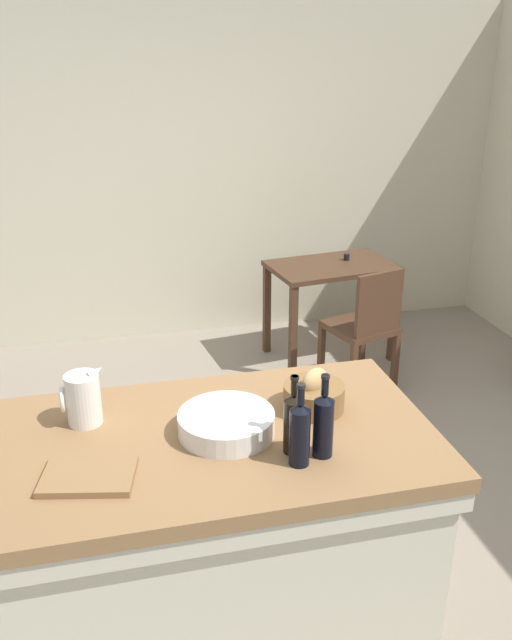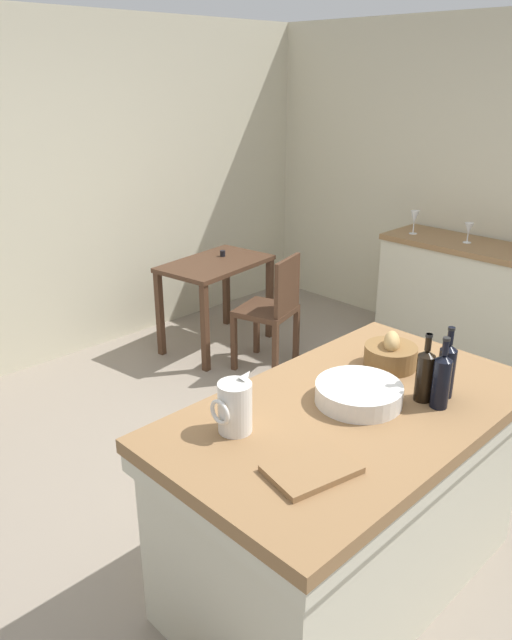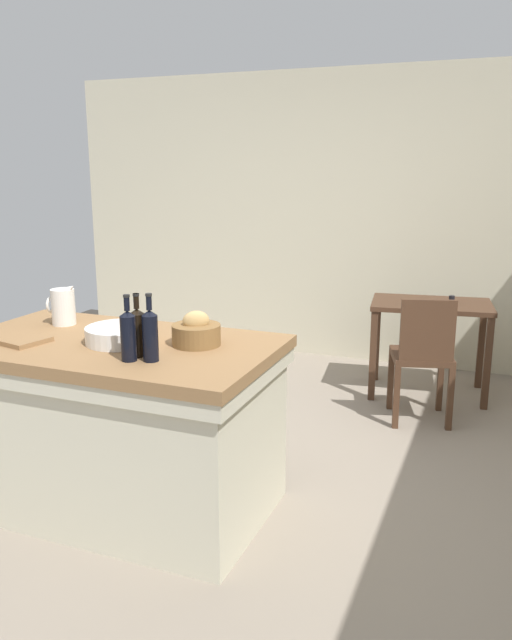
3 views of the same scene
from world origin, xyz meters
name	(u,v)px [view 1 (image 1 of 3)]	position (x,y,z in m)	size (l,w,h in m)	color
ground_plane	(269,525)	(0.00, 0.00, 0.00)	(6.76, 6.76, 0.00)	gray
wall_back	(186,175)	(0.00, 2.60, 1.30)	(5.32, 0.12, 2.60)	beige
island_table	(217,526)	(-0.35, -0.53, 0.49)	(1.64, 0.94, 0.90)	olive
writing_desk	(331,280)	(0.95, 1.82, 0.62)	(0.97, 0.68, 0.79)	#472D1E
wooden_chair	(365,326)	(0.98, 1.20, 0.50)	(0.50, 0.50, 0.91)	#472D1E
pitcher	(83,398)	(-0.81, -0.33, 1.01)	(0.17, 0.13, 0.24)	silver
wash_bowl	(226,423)	(-0.30, -0.53, 0.94)	(0.36, 0.36, 0.08)	silver
bread_basket	(314,395)	(0.07, -0.43, 0.96)	(0.24, 0.24, 0.17)	brown
cutting_board	(89,476)	(-0.80, -0.70, 0.92)	(0.30, 0.21, 0.02)	olive
wine_bottle_dark	(323,423)	(-0.01, -0.74, 1.03)	(0.07, 0.07, 0.31)	black
wine_bottle_amber	(294,422)	(-0.10, -0.70, 1.02)	(0.07, 0.07, 0.30)	black
wine_bottle_green	(300,432)	(-0.10, -0.78, 1.03)	(0.07, 0.07, 0.31)	black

